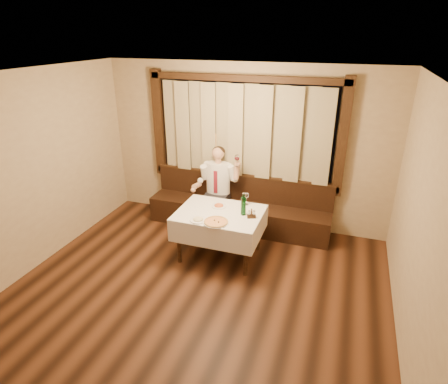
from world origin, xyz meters
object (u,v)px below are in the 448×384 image
(dining_table, at_px, (220,218))
(cruet_caddy, at_px, (251,215))
(banquette, at_px, (239,210))
(pasta_cream, at_px, (198,218))
(seated_man, at_px, (217,182))
(pasta_red, at_px, (219,205))
(green_bottle, at_px, (243,206))
(pizza, at_px, (216,222))

(dining_table, relative_size, cruet_caddy, 9.28)
(banquette, distance_m, pasta_cream, 1.47)
(dining_table, distance_m, seated_man, 1.02)
(dining_table, height_order, pasta_red, pasta_red)
(green_bottle, distance_m, seated_man, 1.17)
(banquette, bearing_deg, pasta_cream, -98.28)
(green_bottle, bearing_deg, pizza, -127.68)
(pizza, bearing_deg, cruet_caddy, 36.56)
(pizza, relative_size, pasta_red, 1.58)
(cruet_caddy, relative_size, seated_man, 0.09)
(dining_table, height_order, cruet_caddy, cruet_caddy)
(pasta_red, relative_size, green_bottle, 0.66)
(cruet_caddy, distance_m, seated_man, 1.30)
(pasta_cream, height_order, seated_man, seated_man)
(dining_table, xyz_separation_m, cruet_caddy, (0.50, -0.03, 0.15))
(dining_table, distance_m, pizza, 0.37)
(pasta_cream, xyz_separation_m, green_bottle, (0.56, 0.39, 0.11))
(banquette, bearing_deg, green_bottle, -70.20)
(banquette, xyz_separation_m, pizza, (0.07, -1.37, 0.46))
(green_bottle, bearing_deg, pasta_red, 161.62)
(dining_table, relative_size, green_bottle, 3.69)
(pizza, bearing_deg, green_bottle, 52.32)
(dining_table, distance_m, cruet_caddy, 0.52)
(banquette, height_order, seated_man, seated_man)
(green_bottle, bearing_deg, banquette, 109.80)
(pizza, relative_size, cruet_caddy, 2.65)
(pasta_red, xyz_separation_m, pasta_cream, (-0.13, -0.53, 0.00))
(banquette, relative_size, pizza, 8.83)
(seated_man, bearing_deg, pasta_red, -68.29)
(seated_man, bearing_deg, pasta_cream, -82.19)
(cruet_caddy, bearing_deg, dining_table, 154.82)
(pizza, distance_m, pasta_red, 0.54)
(pizza, distance_m, green_bottle, 0.49)
(pizza, height_order, pasta_cream, pasta_cream)
(seated_man, bearing_deg, green_bottle, -50.86)
(pizza, relative_size, pasta_cream, 1.48)
(pizza, bearing_deg, pasta_red, 105.33)
(dining_table, height_order, green_bottle, green_bottle)
(dining_table, bearing_deg, seated_man, 112.00)
(pizza, bearing_deg, dining_table, 101.06)
(pizza, xyz_separation_m, cruet_caddy, (0.43, 0.32, 0.03))
(pasta_red, bearing_deg, cruet_caddy, -19.28)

